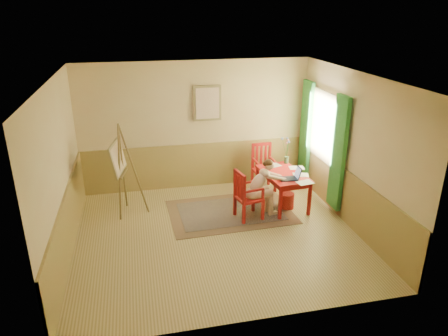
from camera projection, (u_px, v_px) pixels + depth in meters
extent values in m
cube|color=tan|center=(217.00, 235.00, 7.47)|extent=(5.00, 4.50, 0.02)
cube|color=white|center=(216.00, 76.00, 6.44)|extent=(5.00, 4.50, 0.02)
cube|color=#D8B883|center=(196.00, 126.00, 9.01)|extent=(5.00, 0.02, 2.80)
cube|color=#D8B883|center=(254.00, 227.00, 4.90)|extent=(5.00, 0.02, 2.80)
cube|color=#D8B883|center=(59.00, 174.00, 6.45)|extent=(0.02, 4.50, 2.80)
cube|color=#D8B883|center=(353.00, 151.00, 7.46)|extent=(0.02, 4.50, 2.80)
cube|color=tan|center=(197.00, 165.00, 9.31)|extent=(5.00, 0.04, 1.00)
cube|color=tan|center=(68.00, 224.00, 6.78)|extent=(0.04, 4.50, 1.00)
cube|color=tan|center=(346.00, 196.00, 7.78)|extent=(0.04, 4.50, 1.00)
cube|color=white|center=(325.00, 127.00, 8.39)|extent=(0.02, 1.00, 1.30)
cube|color=olive|center=(324.00, 127.00, 8.39)|extent=(0.03, 1.12, 1.42)
cube|color=green|center=(338.00, 153.00, 7.78)|extent=(0.08, 0.45, 2.20)
cube|color=green|center=(306.00, 131.00, 9.20)|extent=(0.08, 0.45, 2.20)
cube|color=olive|center=(207.00, 103.00, 8.83)|extent=(0.60, 0.04, 0.76)
cube|color=beige|center=(207.00, 103.00, 8.81)|extent=(0.50, 0.02, 0.66)
cube|color=#8C7251|center=(230.00, 212.00, 8.26)|extent=(2.45, 1.68, 0.01)
cube|color=black|center=(230.00, 211.00, 8.26)|extent=(2.04, 1.26, 0.01)
cube|color=#B3211F|center=(283.00, 174.00, 8.30)|extent=(0.85, 1.27, 0.04)
cube|color=#B3211F|center=(283.00, 177.00, 8.32)|extent=(0.74, 1.16, 0.10)
cube|color=#B3211F|center=(280.00, 204.00, 7.85)|extent=(0.06, 0.06, 0.68)
cube|color=#B3211F|center=(309.00, 199.00, 8.03)|extent=(0.06, 0.06, 0.68)
cube|color=#B3211F|center=(257.00, 182.00, 8.82)|extent=(0.06, 0.06, 0.68)
cube|color=#B3211F|center=(284.00, 178.00, 9.01)|extent=(0.06, 0.06, 0.68)
cube|color=#B3211F|center=(249.00, 198.00, 7.89)|extent=(0.53, 0.52, 0.04)
cube|color=#B3211F|center=(244.00, 215.00, 7.73)|extent=(0.06, 0.06, 0.40)
cube|color=#B3211F|center=(263.00, 211.00, 7.88)|extent=(0.06, 0.06, 0.40)
cube|color=#B3211F|center=(235.00, 206.00, 8.05)|extent=(0.06, 0.06, 0.40)
cube|color=#B3211F|center=(253.00, 203.00, 8.21)|extent=(0.06, 0.06, 0.40)
cube|color=#B3211F|center=(244.00, 190.00, 7.54)|extent=(0.06, 0.06, 0.54)
cube|color=#B3211F|center=(235.00, 182.00, 7.87)|extent=(0.06, 0.06, 0.54)
cube|color=#B3211F|center=(240.00, 174.00, 7.61)|extent=(0.14, 0.44, 0.06)
cube|color=#B3211F|center=(242.00, 189.00, 7.62)|extent=(0.04, 0.05, 0.44)
cube|color=#B3211F|center=(240.00, 187.00, 7.71)|extent=(0.04, 0.05, 0.44)
cube|color=#B3211F|center=(237.00, 185.00, 7.79)|extent=(0.04, 0.05, 0.44)
cube|color=#B3211F|center=(254.00, 191.00, 7.64)|extent=(0.40, 0.12, 0.03)
cube|color=#B3211F|center=(263.00, 194.00, 7.75)|extent=(0.05, 0.05, 0.22)
cube|color=#B3211F|center=(245.00, 183.00, 7.96)|extent=(0.40, 0.12, 0.03)
cube|color=#B3211F|center=(253.00, 186.00, 8.08)|extent=(0.05, 0.05, 0.22)
cube|color=#B3211F|center=(264.00, 171.00, 9.15)|extent=(0.46, 0.48, 0.05)
cube|color=#B3211F|center=(252.00, 178.00, 9.38)|extent=(0.05, 0.05, 0.41)
cube|color=#B3211F|center=(258.00, 185.00, 9.00)|extent=(0.05, 0.05, 0.41)
cube|color=#B3211F|center=(269.00, 176.00, 9.47)|extent=(0.05, 0.05, 0.41)
cube|color=#B3211F|center=(275.00, 183.00, 9.09)|extent=(0.05, 0.05, 0.41)
cube|color=#B3211F|center=(253.00, 156.00, 9.18)|extent=(0.05, 0.05, 0.56)
cube|color=#B3211F|center=(270.00, 154.00, 9.28)|extent=(0.05, 0.05, 0.56)
cube|color=#B3211F|center=(262.00, 144.00, 9.14)|extent=(0.45, 0.07, 0.06)
cube|color=#B3211F|center=(257.00, 156.00, 9.21)|extent=(0.05, 0.03, 0.46)
cube|color=#B3211F|center=(261.00, 156.00, 9.24)|extent=(0.05, 0.03, 0.46)
cube|color=#B3211F|center=(266.00, 155.00, 9.26)|extent=(0.05, 0.03, 0.46)
cube|color=#B3211F|center=(256.00, 161.00, 9.02)|extent=(0.05, 0.42, 0.04)
cube|color=#B3211F|center=(258.00, 169.00, 8.88)|extent=(0.04, 0.04, 0.22)
cube|color=#B3211F|center=(273.00, 160.00, 9.11)|extent=(0.05, 0.42, 0.04)
cube|color=#B3211F|center=(276.00, 168.00, 8.97)|extent=(0.04, 0.04, 0.22)
ellipsoid|color=beige|center=(251.00, 194.00, 7.87)|extent=(0.32, 0.37, 0.21)
cylinder|color=beige|center=(262.00, 194.00, 7.88)|extent=(0.42, 0.22, 0.14)
cylinder|color=beige|center=(258.00, 191.00, 8.02)|extent=(0.42, 0.22, 0.14)
cylinder|color=beige|center=(271.00, 204.00, 8.04)|extent=(0.12, 0.12, 0.46)
cylinder|color=beige|center=(266.00, 200.00, 8.18)|extent=(0.12, 0.12, 0.46)
cube|color=beige|center=(273.00, 213.00, 8.14)|extent=(0.20, 0.12, 0.07)
cube|color=beige|center=(269.00, 210.00, 8.28)|extent=(0.20, 0.12, 0.07)
ellipsoid|color=beige|center=(258.00, 183.00, 7.85)|extent=(0.49, 0.35, 0.48)
ellipsoid|color=beige|center=(265.00, 173.00, 7.84)|extent=(0.23, 0.30, 0.16)
sphere|color=beige|center=(269.00, 165.00, 7.82)|extent=(0.22, 0.22, 0.18)
ellipsoid|color=#543417|center=(269.00, 163.00, 7.79)|extent=(0.20, 0.21, 0.13)
sphere|color=#543417|center=(265.00, 164.00, 7.77)|extent=(0.11, 0.11, 0.10)
cylinder|color=beige|center=(272.00, 177.00, 7.77)|extent=(0.21, 0.10, 0.14)
cylinder|color=beige|center=(281.00, 179.00, 7.89)|extent=(0.27, 0.18, 0.16)
sphere|color=beige|center=(276.00, 178.00, 7.81)|extent=(0.10, 0.10, 0.08)
sphere|color=beige|center=(285.00, 180.00, 7.98)|extent=(0.08, 0.08, 0.07)
cylinder|color=beige|center=(265.00, 172.00, 8.00)|extent=(0.21, 0.14, 0.14)
cylinder|color=beige|center=(275.00, 175.00, 8.09)|extent=(0.27, 0.08, 0.16)
sphere|color=beige|center=(269.00, 173.00, 8.05)|extent=(0.10, 0.10, 0.08)
sphere|color=beige|center=(280.00, 176.00, 8.13)|extent=(0.08, 0.08, 0.07)
cube|color=#1E2338|center=(288.00, 179.00, 7.98)|extent=(0.34, 0.25, 0.02)
cube|color=#2D3342|center=(288.00, 179.00, 7.98)|extent=(0.30, 0.20, 0.00)
cube|color=#1E2338|center=(298.00, 172.00, 7.97)|extent=(0.08, 0.24, 0.22)
cube|color=#99BFF2|center=(298.00, 173.00, 7.97)|extent=(0.06, 0.20, 0.18)
cube|color=white|center=(305.00, 183.00, 7.83)|extent=(0.34, 0.27, 0.00)
cube|color=white|center=(297.00, 168.00, 8.54)|extent=(0.34, 0.27, 0.00)
cube|color=white|center=(273.00, 165.00, 8.66)|extent=(0.36, 0.30, 0.00)
cube|color=white|center=(301.00, 175.00, 8.18)|extent=(0.35, 0.30, 0.00)
cylinder|color=#3F724C|center=(286.00, 160.00, 8.77)|extent=(0.11, 0.11, 0.15)
cylinder|color=#3F7233|center=(284.00, 148.00, 8.71)|extent=(0.10, 0.10, 0.39)
sphere|color=#728CD8|center=(282.00, 139.00, 8.67)|extent=(0.08, 0.08, 0.06)
cylinder|color=#3F7233|center=(287.00, 149.00, 8.64)|extent=(0.03, 0.10, 0.41)
sphere|color=pink|center=(288.00, 140.00, 8.52)|extent=(0.05, 0.05, 0.04)
cylinder|color=#3F7233|center=(287.00, 150.00, 8.72)|extent=(0.02, 0.04, 0.30)
sphere|color=pink|center=(287.00, 143.00, 8.68)|extent=(0.06, 0.06, 0.05)
cylinder|color=#3F7233|center=(288.00, 150.00, 8.63)|extent=(0.03, 0.13, 0.39)
sphere|color=#728CD8|center=(289.00, 142.00, 8.50)|extent=(0.07, 0.07, 0.05)
cylinder|color=#3F7233|center=(287.00, 149.00, 8.74)|extent=(0.06, 0.10, 0.34)
sphere|color=pink|center=(288.00, 141.00, 8.72)|extent=(0.06, 0.06, 0.05)
cylinder|color=#3F7233|center=(287.00, 149.00, 8.72)|extent=(0.04, 0.06, 0.35)
sphere|color=pink|center=(288.00, 141.00, 8.68)|extent=(0.06, 0.06, 0.05)
cylinder|color=#3F7233|center=(287.00, 148.00, 8.73)|extent=(0.04, 0.11, 0.39)
sphere|color=#728CD8|center=(287.00, 138.00, 8.71)|extent=(0.06, 0.06, 0.05)
cylinder|color=red|center=(287.00, 201.00, 8.40)|extent=(0.33, 0.33, 0.31)
cylinder|color=brown|center=(119.00, 173.00, 7.79)|extent=(0.15, 0.33, 1.83)
cylinder|color=brown|center=(123.00, 167.00, 8.07)|extent=(0.05, 0.34, 1.83)
cylinder|color=brown|center=(134.00, 170.00, 7.93)|extent=(0.48, 0.13, 1.83)
cylinder|color=brown|center=(120.00, 173.00, 7.95)|extent=(0.13, 0.51, 0.03)
cube|color=brown|center=(123.00, 173.00, 7.95)|extent=(0.17, 0.55, 0.03)
cube|color=olive|center=(117.00, 158.00, 7.84)|extent=(0.30, 0.82, 0.61)
cube|color=beige|center=(118.00, 158.00, 7.84)|extent=(0.25, 0.73, 0.53)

